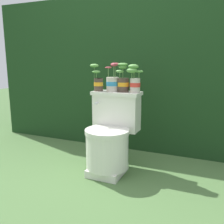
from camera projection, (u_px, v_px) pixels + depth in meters
name	position (u px, v px, depth m)	size (l,w,h in m)	color
ground_plane	(101.00, 172.00, 2.19)	(12.00, 12.00, 0.00)	#4C703D
hedge_backdrop	(136.00, 73.00, 2.89)	(3.32, 0.60, 1.63)	#193819
toilet	(110.00, 137.00, 2.17)	(0.43, 0.50, 0.69)	silver
potted_plant_left	(98.00, 81.00, 2.25)	(0.12, 0.10, 0.24)	#47382D
potted_plant_midleft	(113.00, 82.00, 2.23)	(0.13, 0.11, 0.25)	beige
potted_plant_middle	(123.00, 81.00, 2.19)	(0.11, 0.11, 0.25)	#47382D
potted_plant_midright	(135.00, 80.00, 2.13)	(0.14, 0.11, 0.24)	beige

